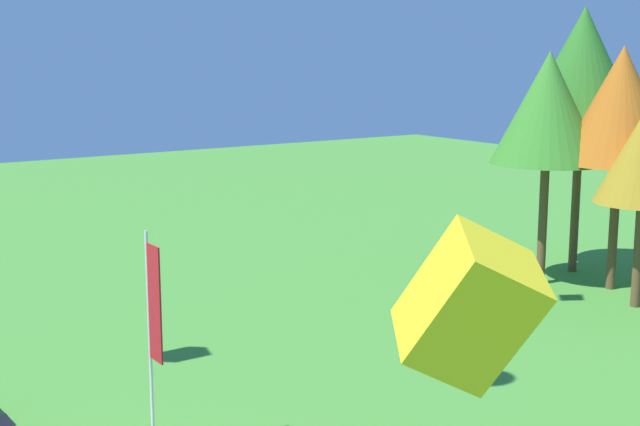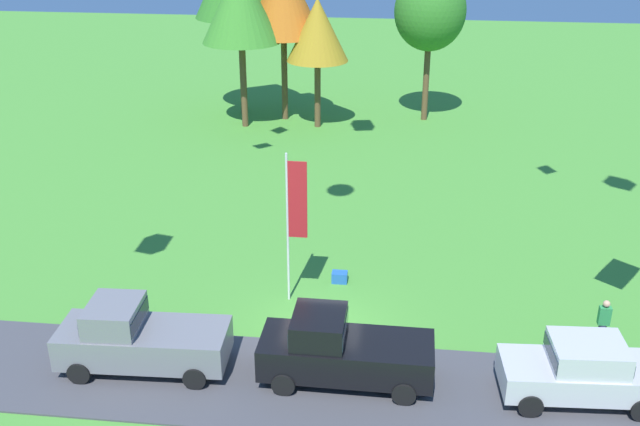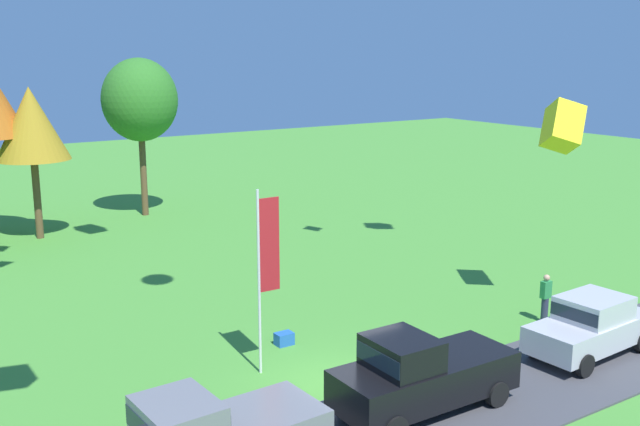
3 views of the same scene
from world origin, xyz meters
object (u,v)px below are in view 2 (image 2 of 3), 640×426
Objects in this scene: car_pickup_far_end at (137,337)px; cooler_box at (340,277)px; tree_right_of_center at (317,30)px; flag_banner at (294,210)px; car_pickup_near_entrance at (340,349)px; tree_far_right at (430,12)px; person_beside_suv at (603,324)px; car_sedan_mid_row at (583,369)px; tree_lone_near at (240,3)px.

cooler_box is (5.49, 5.93, -0.91)m from car_pickup_far_end.
tree_right_of_center is at bearing 84.26° from car_pickup_far_end.
tree_right_of_center reaches higher than flag_banner.
flag_banner is at bearing -85.40° from tree_right_of_center.
tree_far_right is (2.74, 26.59, 5.34)m from car_pickup_near_entrance.
tree_far_right is 22.85m from flag_banner.
person_beside_suv is at bearing -10.39° from flag_banner.
car_sedan_mid_row is 0.51× the size of tree_far_right.
tree_far_right is (8.76, 26.67, 5.34)m from car_pickup_far_end.
car_pickup_near_entrance is 8.97× the size of cooler_box.
car_pickup_near_entrance is 0.57× the size of tree_far_right.
tree_lone_near reaches higher than flag_banner.
tree_far_right is 1.61× the size of flag_banner.
car_pickup_near_entrance is 25.09m from tree_right_of_center.
car_pickup_near_entrance is 6.79m from car_sedan_mid_row.
tree_lone_near reaches higher than tree_far_right.
flag_banner is at bearing 113.78° from car_pickup_near_entrance.
tree_lone_near is 20.79m from cooler_box.
tree_right_of_center is 0.85× the size of tree_far_right.
tree_far_right is at bearing 102.28° from person_beside_suv.
car_pickup_near_entrance is 0.53× the size of tree_lone_near.
car_pickup_far_end is 1.01× the size of car_pickup_near_entrance.
car_pickup_near_entrance is 0.93× the size of flag_banner.
tree_lone_near is at bearing 94.34° from car_pickup_far_end.
tree_far_right reaches higher than cooler_box.
tree_lone_near is at bearing 111.93° from cooler_box.
tree_far_right is 21.91m from cooler_box.
person_beside_suv is at bearing 10.88° from car_pickup_far_end.
tree_lone_near is (-1.83, 24.09, 6.06)m from car_pickup_far_end.
car_sedan_mid_row is 2.95m from person_beside_suv.
car_pickup_near_entrance is 5.94m from cooler_box.
flag_banner is at bearing -134.90° from cooler_box.
car_sedan_mid_row is 10.13m from flag_banner.
car_sedan_mid_row is at bearing -39.06° from cooler_box.
cooler_box is (-7.33, 5.95, -0.84)m from car_sedan_mid_row.
car_pickup_far_end is 25.03m from tree_right_of_center.
flag_banner is (1.61, -19.99, -2.22)m from tree_right_of_center.
car_pickup_near_entrance is at bearing -161.85° from person_beside_suv.
car_pickup_near_entrance is at bearing -81.71° from tree_right_of_center.
tree_lone_near is at bearing 121.27° from car_sedan_mid_row.
car_sedan_mid_row is at bearing -27.35° from flag_banner.
tree_lone_near is (-14.64, 24.11, 6.12)m from car_sedan_mid_row.
tree_right_of_center is at bearing -160.94° from tree_far_right.
tree_lone_near is 4.56m from tree_right_of_center.
cooler_box is (1.42, 1.42, -3.24)m from flag_banner.
tree_far_right is at bearing 19.06° from tree_right_of_center.
person_beside_suv is (13.98, 2.69, -0.23)m from car_pickup_far_end.
cooler_box is (3.03, -18.56, -5.46)m from tree_right_of_center.
tree_right_of_center is at bearing 117.85° from person_beside_suv.
car_pickup_far_end is at bearing -179.25° from car_pickup_near_entrance.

